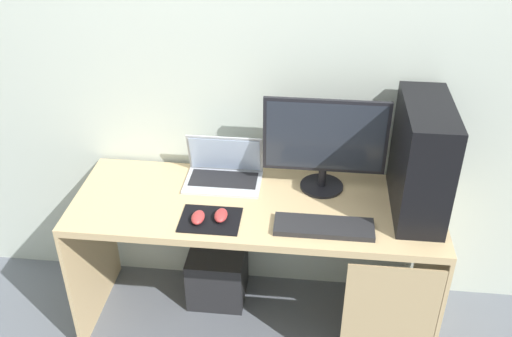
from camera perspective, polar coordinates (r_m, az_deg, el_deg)
The scene contains 11 objects.
ground_plane at distance 3.09m, azimuth 0.00°, elevation -14.59°, with size 8.00×8.00×0.00m, color slate.
wall_back at distance 2.63m, azimuth 0.86°, elevation 11.07°, with size 4.00×0.05×2.60m.
desk at distance 2.67m, azimuth 0.43°, elevation -5.91°, with size 1.66×0.60×0.74m.
pc_tower at distance 2.53m, azimuth 16.03°, elevation 0.89°, with size 0.20×0.48×0.50m, color black.
monitor at distance 2.59m, azimuth 6.80°, elevation 2.52°, with size 0.55×0.20×0.45m.
laptop at distance 2.74m, azimuth -3.20°, elevation -0.35°, with size 0.36×0.23×0.22m.
keyboard at distance 2.46m, azimuth 6.72°, elevation -5.74°, with size 0.42×0.14×0.02m, color #232326.
mousepad at distance 2.50m, azimuth -4.53°, elevation -5.06°, with size 0.26×0.20×0.01m, color black.
mouse_left at distance 2.49m, azimuth -3.49°, elevation -4.64°, with size 0.06×0.10×0.03m, color #B23333.
mouse_right at distance 2.49m, azimuth -5.75°, elevation -4.83°, with size 0.06×0.10×0.03m, color #B23333.
subwoofer at distance 3.12m, azimuth -3.80°, elevation -10.31°, with size 0.29×0.29×0.29m, color #232326.
Camera 1 is at (0.23, -2.11, 2.24)m, focal length 40.49 mm.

